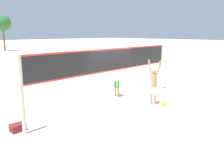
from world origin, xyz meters
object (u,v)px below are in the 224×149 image
at_px(gear_bag, 18,127).
at_px(volleyball_net, 112,65).
at_px(player_spiker, 154,81).
at_px(tree_left_cluster, 3,23).
at_px(player_blocker, 117,76).
at_px(volleyball, 164,104).

bearing_deg(gear_bag, volleyball_net, -4.93).
distance_m(player_spiker, tree_left_cluster, 36.71).
height_order(player_blocker, gear_bag, player_blocker).
height_order(volleyball_net, volleyball, volleyball_net).
xyz_separation_m(player_spiker, volleyball, (0.11, -0.49, -0.94)).
xyz_separation_m(player_spiker, tree_left_cluster, (6.50, 35.92, 3.85)).
bearing_deg(player_blocker, gear_bag, -85.79).
xyz_separation_m(player_blocker, volleyball, (0.40, -2.46, -0.97)).
xyz_separation_m(player_spiker, gear_bag, (-5.42, 1.59, -0.93)).
bearing_deg(player_blocker, tree_left_cluster, 168.68).
xyz_separation_m(volleyball_net, player_spiker, (1.38, -1.24, -0.73)).
height_order(player_spiker, player_blocker, player_blocker).
height_order(volleyball_net, player_blocker, volleyball_net).
height_order(player_spiker, tree_left_cluster, tree_left_cluster).
distance_m(volleyball_net, player_spiker, 1.99).
bearing_deg(volleyball, player_spiker, 102.47).
bearing_deg(gear_bag, tree_left_cluster, 70.85).
bearing_deg(gear_bag, player_spiker, -16.36).
distance_m(volleyball, gear_bag, 5.91).
xyz_separation_m(gear_bag, tree_left_cluster, (11.92, 34.33, 4.77)).
bearing_deg(tree_left_cluster, gear_bag, -109.15).
xyz_separation_m(volleyball_net, gear_bag, (-4.04, 0.35, -1.66)).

